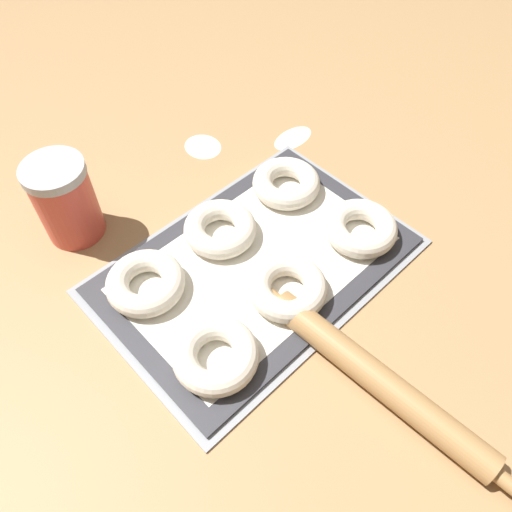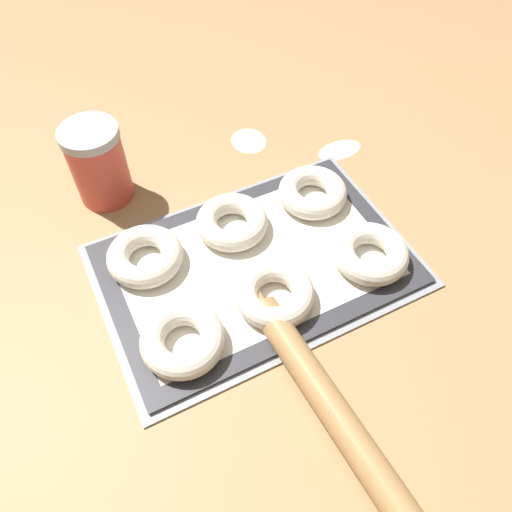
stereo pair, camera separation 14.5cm
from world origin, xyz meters
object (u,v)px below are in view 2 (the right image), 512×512
object	(u,v)px
bagel_front_center	(275,294)
flour_canister	(98,164)
bagel_back_left	(145,256)
bagel_front_left	(183,340)
bagel_back_right	(313,192)
baking_tray	(256,265)
bagel_back_center	(232,222)
rolling_pin	(330,406)
bagel_front_right	(371,254)

from	to	relation	value
bagel_front_center	flour_canister	xyz separation A→B (m)	(-0.16, 0.35, 0.05)
bagel_back_left	flour_canister	distance (m)	0.20
bagel_front_left	flour_canister	bearing A→B (deg)	91.39
bagel_back_left	bagel_back_right	size ratio (longest dim) A/B	1.00
baking_tray	bagel_back_center	xyz separation A→B (m)	(-0.00, 0.08, 0.03)
flour_canister	rolling_pin	size ratio (longest dim) A/B	0.33
baking_tray	bagel_front_left	size ratio (longest dim) A/B	4.12
bagel_front_right	bagel_back_center	distance (m)	0.24
bagel_back_left	bagel_back_center	bearing A→B (deg)	1.11
bagel_front_left	flour_canister	distance (m)	0.37
bagel_front_center	flour_canister	bearing A→B (deg)	114.86
bagel_front_left	bagel_front_right	distance (m)	0.33
bagel_front_left	flour_canister	world-z (taller)	flour_canister
baking_tray	bagel_back_left	xyz separation A→B (m)	(-0.16, 0.08, 0.03)
bagel_back_center	baking_tray	bearing A→B (deg)	-87.42
bagel_front_left	rolling_pin	distance (m)	0.23
flour_canister	bagel_back_left	bearing A→B (deg)	-86.90
baking_tray	bagel_front_right	world-z (taller)	bagel_front_right
bagel_front_left	bagel_front_center	world-z (taller)	same
bagel_front_right	baking_tray	bearing A→B (deg)	154.73
bagel_front_right	rolling_pin	world-z (taller)	bagel_front_right
bagel_front_left	bagel_front_center	xyz separation A→B (m)	(0.16, 0.01, 0.00)
bagel_front_left	bagel_back_left	world-z (taller)	same
bagel_front_center	bagel_back_center	bearing A→B (deg)	88.72
flour_canister	bagel_back_right	bearing A→B (deg)	-30.52
bagel_back_right	flour_canister	size ratio (longest dim) A/B	0.83
bagel_front_right	flour_canister	size ratio (longest dim) A/B	0.83
bagel_back_left	rolling_pin	xyz separation A→B (m)	(0.14, -0.35, -0.01)
bagel_back_right	bagel_front_right	bearing A→B (deg)	-85.33
bagel_back_left	baking_tray	bearing A→B (deg)	-26.74
bagel_front_right	bagel_back_right	world-z (taller)	same
bagel_back_left	bagel_back_center	size ratio (longest dim) A/B	1.00
flour_canister	rolling_pin	xyz separation A→B (m)	(0.15, -0.54, -0.05)
bagel_front_left	flour_canister	size ratio (longest dim) A/B	0.83
baking_tray	bagel_back_right	size ratio (longest dim) A/B	4.12
bagel_front_center	bagel_back_left	bearing A→B (deg)	133.93
baking_tray	rolling_pin	xyz separation A→B (m)	(-0.02, -0.26, 0.02)
rolling_pin	bagel_back_center	bearing A→B (deg)	86.96
bagel_front_center	baking_tray	bearing A→B (deg)	84.59
baking_tray	flour_canister	xyz separation A→B (m)	(-0.17, 0.28, 0.07)
flour_canister	bagel_back_center	bearing A→B (deg)	-48.82
bagel_front_right	flour_canister	xyz separation A→B (m)	(-0.34, 0.36, 0.05)
flour_canister	bagel_front_right	bearing A→B (deg)	-46.24
bagel_front_center	bagel_front_right	distance (m)	0.18
baking_tray	bagel_front_right	xyz separation A→B (m)	(0.17, -0.08, 0.03)
bagel_front_center	rolling_pin	world-z (taller)	bagel_front_center
bagel_front_left	bagel_back_right	world-z (taller)	same
rolling_pin	bagel_front_center	bearing A→B (deg)	85.43
bagel_back_center	rolling_pin	xyz separation A→B (m)	(-0.02, -0.35, -0.01)
baking_tray	bagel_front_left	xyz separation A→B (m)	(-0.16, -0.09, 0.03)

